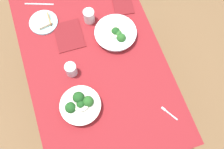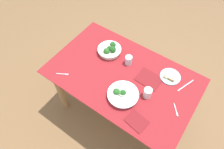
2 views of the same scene
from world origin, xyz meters
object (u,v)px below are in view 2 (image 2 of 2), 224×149
object	(u,v)px
broccoli_bowl_near	(122,95)
fork_by_near_bowl	(63,74)
fork_by_far_bowl	(176,110)
table_knife_left	(186,85)
broccoli_bowl_far	(110,50)
napkin_folded_upper	(149,79)
napkin_folded_lower	(136,121)
bread_side_plate	(170,76)
water_glass_center	(148,93)
water_glass_side	(129,60)

from	to	relation	value
broccoli_bowl_near	fork_by_near_bowl	world-z (taller)	broccoli_bowl_near
fork_by_far_bowl	table_knife_left	xyz separation A→B (m)	(-0.03, 0.26, -0.00)
broccoli_bowl_far	fork_by_near_bowl	xyz separation A→B (m)	(-0.19, -0.45, -0.03)
napkin_folded_upper	broccoli_bowl_near	bearing A→B (deg)	-109.00
napkin_folded_lower	bread_side_plate	bearing A→B (deg)	86.93
fork_by_near_bowl	table_knife_left	size ratio (longest dim) A/B	0.52
water_glass_center	fork_by_near_bowl	size ratio (longest dim) A/B	0.91
broccoli_bowl_near	fork_by_far_bowl	world-z (taller)	broccoli_bowl_near
broccoli_bowl_near	fork_by_far_bowl	distance (m)	0.44
napkin_folded_lower	napkin_folded_upper	bearing A→B (deg)	106.03
broccoli_bowl_far	napkin_folded_lower	bearing A→B (deg)	-38.20
water_glass_side	napkin_folded_lower	world-z (taller)	water_glass_side
fork_by_far_bowl	table_knife_left	world-z (taller)	same
fork_by_near_bowl	napkin_folded_lower	world-z (taller)	napkin_folded_lower
water_glass_side	napkin_folded_lower	distance (m)	0.58
bread_side_plate	water_glass_center	world-z (taller)	water_glass_center
water_glass_side	water_glass_center	bearing A→B (deg)	-32.98
fork_by_near_bowl	bread_side_plate	bearing A→B (deg)	2.69
broccoli_bowl_near	napkin_folded_upper	world-z (taller)	broccoli_bowl_near
bread_side_plate	napkin_folded_lower	bearing A→B (deg)	-93.07
bread_side_plate	napkin_folded_lower	xyz separation A→B (m)	(-0.03, -0.53, -0.01)
table_knife_left	napkin_folded_upper	xyz separation A→B (m)	(-0.29, -0.12, 0.00)
bread_side_plate	fork_by_near_bowl	xyz separation A→B (m)	(-0.80, -0.53, -0.01)
broccoli_bowl_near	bread_side_plate	size ratio (longest dim) A/B	1.43
broccoli_bowl_near	fork_by_far_bowl	size ratio (longest dim) A/B	2.80
broccoli_bowl_far	fork_by_near_bowl	bearing A→B (deg)	-112.89
bread_side_plate	water_glass_center	bearing A→B (deg)	-104.76
broccoli_bowl_near	water_glass_side	world-z (taller)	water_glass_side
broccoli_bowl_far	napkin_folded_lower	world-z (taller)	broccoli_bowl_far
broccoli_bowl_near	water_glass_center	bearing A→B (deg)	36.89
water_glass_side	fork_by_far_bowl	world-z (taller)	water_glass_side
bread_side_plate	napkin_folded_lower	distance (m)	0.53
broccoli_bowl_near	bread_side_plate	bearing A→B (deg)	59.60
fork_by_near_bowl	fork_by_far_bowl	bearing A→B (deg)	-15.94
broccoli_bowl_near	fork_by_far_bowl	xyz separation A→B (m)	(0.42, 0.14, -0.03)
broccoli_bowl_far	napkin_folded_lower	size ratio (longest dim) A/B	1.41
water_glass_side	fork_by_near_bowl	world-z (taller)	water_glass_side
fork_by_near_bowl	table_knife_left	distance (m)	1.08
water_glass_center	napkin_folded_upper	size ratio (longest dim) A/B	0.43
broccoli_bowl_near	water_glass_side	distance (m)	0.36
fork_by_near_bowl	water_glass_center	bearing A→B (deg)	-12.16
water_glass_center	napkin_folded_lower	bearing A→B (deg)	-79.19
fork_by_near_bowl	napkin_folded_lower	xyz separation A→B (m)	(0.77, -0.00, 0.00)
broccoli_bowl_far	table_knife_left	size ratio (longest dim) A/B	1.19
water_glass_side	fork_by_far_bowl	size ratio (longest dim) A/B	0.92
bread_side_plate	water_glass_side	bearing A→B (deg)	-168.39
napkin_folded_upper	napkin_folded_lower	xyz separation A→B (m)	(0.11, -0.40, 0.00)
bread_side_plate	table_knife_left	bearing A→B (deg)	-1.48
water_glass_side	table_knife_left	bearing A→B (deg)	8.03
broccoli_bowl_near	water_glass_side	xyz separation A→B (m)	(-0.15, 0.33, 0.01)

